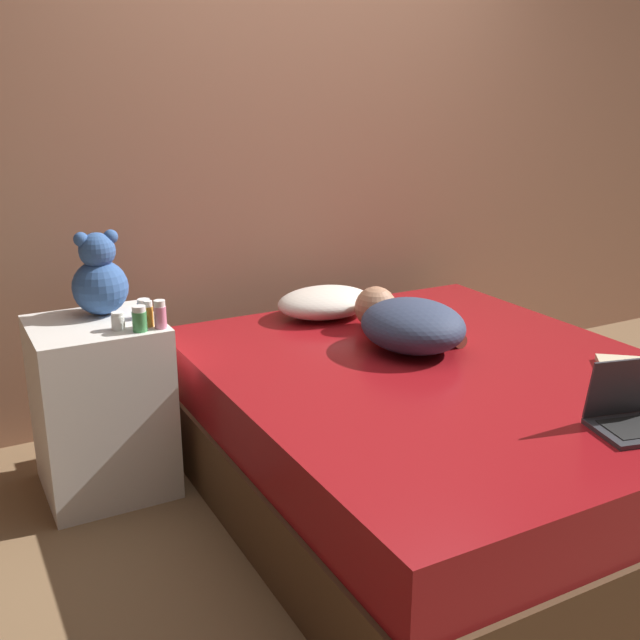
% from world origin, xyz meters
% --- Properties ---
extents(ground_plane, '(12.00, 12.00, 0.00)m').
position_xyz_m(ground_plane, '(0.00, 0.00, 0.00)').
color(ground_plane, brown).
extents(wall_back, '(8.00, 0.06, 2.60)m').
position_xyz_m(wall_back, '(0.00, 1.29, 1.30)').
color(wall_back, '#996B51').
rests_on(wall_back, ground_plane).
extents(bed, '(1.71, 2.02, 0.55)m').
position_xyz_m(bed, '(0.00, 0.00, 0.27)').
color(bed, '#4C331E').
rests_on(bed, ground_plane).
extents(nightstand, '(0.49, 0.48, 0.71)m').
position_xyz_m(nightstand, '(-1.16, 0.69, 0.35)').
color(nightstand, silver).
rests_on(nightstand, ground_plane).
extents(pillow, '(0.46, 0.35, 0.14)m').
position_xyz_m(pillow, '(-0.08, 0.80, 0.61)').
color(pillow, beige).
rests_on(pillow, bed).
extents(person_lying, '(0.44, 0.65, 0.20)m').
position_xyz_m(person_lying, '(0.02, 0.27, 0.64)').
color(person_lying, '#2D3851').
rests_on(person_lying, bed).
extents(teddy_bear, '(0.22, 0.22, 0.34)m').
position_xyz_m(teddy_bear, '(-1.10, 0.79, 0.85)').
color(teddy_bear, '#335693').
rests_on(teddy_bear, nightstand).
extents(bottle_blue, '(0.05, 0.05, 0.08)m').
position_xyz_m(bottle_blue, '(-0.97, 0.66, 0.74)').
color(bottle_blue, '#3866B2').
rests_on(bottle_blue, nightstand).
extents(bottle_amber, '(0.04, 0.04, 0.10)m').
position_xyz_m(bottle_amber, '(-0.98, 0.54, 0.75)').
color(bottle_amber, gold).
rests_on(bottle_amber, nightstand).
extents(bottle_white, '(0.05, 0.05, 0.07)m').
position_xyz_m(bottle_white, '(-1.10, 0.56, 0.74)').
color(bottle_white, white).
rests_on(bottle_white, nightstand).
extents(bottle_pink, '(0.05, 0.05, 0.11)m').
position_xyz_m(bottle_pink, '(-0.95, 0.50, 0.76)').
color(bottle_pink, pink).
rests_on(bottle_pink, nightstand).
extents(bottle_green, '(0.05, 0.05, 0.10)m').
position_xyz_m(bottle_green, '(-1.03, 0.50, 0.75)').
color(bottle_green, '#3D8E4C').
rests_on(bottle_green, nightstand).
extents(book, '(0.25, 0.25, 0.02)m').
position_xyz_m(book, '(0.60, -0.34, 0.56)').
color(book, '#C6B793').
rests_on(book, bed).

